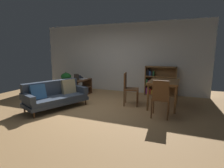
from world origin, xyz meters
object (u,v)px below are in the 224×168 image
(open_laptop, at_px, (82,78))
(potted_floor_plant, at_px, (66,80))
(media_console, at_px, (81,88))
(desk_speaker, at_px, (76,77))
(dining_table, at_px, (164,84))
(dining_chair_far, at_px, (161,97))
(bookshelf, at_px, (158,81))
(dining_chair_near, at_px, (129,87))
(fabric_couch, at_px, (55,95))

(open_laptop, distance_m, potted_floor_plant, 0.81)
(media_console, relative_size, open_laptop, 2.27)
(desk_speaker, height_order, dining_table, desk_speaker)
(media_console, bearing_deg, desk_speaker, -105.66)
(dining_table, relative_size, dining_chair_far, 1.19)
(potted_floor_plant, distance_m, bookshelf, 3.60)
(potted_floor_plant, height_order, dining_table, potted_floor_plant)
(potted_floor_plant, relative_size, dining_chair_far, 0.86)
(media_console, height_order, potted_floor_plant, potted_floor_plant)
(dining_chair_near, bearing_deg, dining_table, 10.12)
(media_console, distance_m, bookshelf, 2.90)
(open_laptop, xyz_separation_m, potted_floor_plant, (-0.79, 0.10, -0.15))
(desk_speaker, relative_size, dining_chair_near, 0.23)
(open_laptop, relative_size, dining_chair_near, 0.45)
(fabric_couch, bearing_deg, dining_chair_near, 29.19)
(media_console, xyz_separation_m, open_laptop, (-0.05, 0.18, 0.33))
(fabric_couch, distance_m, dining_chair_near, 2.18)
(open_laptop, relative_size, potted_floor_plant, 0.55)
(bookshelf, bearing_deg, dining_table, -76.45)
(dining_table, relative_size, dining_chair_near, 1.15)
(fabric_couch, relative_size, desk_speaker, 8.36)
(open_laptop, height_order, dining_chair_near, dining_chair_near)
(fabric_couch, bearing_deg, bookshelf, 46.45)
(fabric_couch, height_order, dining_table, dining_table)
(potted_floor_plant, bearing_deg, dining_table, -8.75)
(dining_chair_near, bearing_deg, bookshelf, 68.04)
(dining_chair_far, bearing_deg, fabric_couch, -174.42)
(dining_chair_far, bearing_deg, potted_floor_plant, 158.26)
(dining_chair_far, bearing_deg, open_laptop, 154.94)
(fabric_couch, bearing_deg, dining_chair_far, 5.58)
(fabric_couch, xyz_separation_m, dining_table, (2.90, 1.24, 0.31))
(open_laptop, relative_size, desk_speaker, 1.97)
(dining_table, bearing_deg, desk_speaker, 177.49)
(media_console, height_order, dining_chair_far, dining_chair_far)
(open_laptop, xyz_separation_m, dining_chair_far, (3.08, -1.44, -0.09))
(open_laptop, height_order, bookshelf, bookshelf)
(fabric_couch, distance_m, desk_speaker, 1.42)
(desk_speaker, relative_size, potted_floor_plant, 0.28)
(media_console, distance_m, potted_floor_plant, 0.90)
(potted_floor_plant, height_order, dining_chair_far, dining_chair_far)
(fabric_couch, distance_m, open_laptop, 1.75)
(open_laptop, bearing_deg, fabric_couch, -84.86)
(fabric_couch, bearing_deg, media_console, 93.94)
(media_console, distance_m, dining_chair_near, 2.08)
(dining_table, xyz_separation_m, bookshelf, (-0.35, 1.44, -0.17))
(open_laptop, relative_size, dining_table, 0.39)
(dining_chair_near, bearing_deg, potted_floor_plant, 164.83)
(open_laptop, height_order, desk_speaker, desk_speaker)
(fabric_couch, relative_size, media_console, 1.87)
(desk_speaker, bearing_deg, open_laptop, 89.83)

